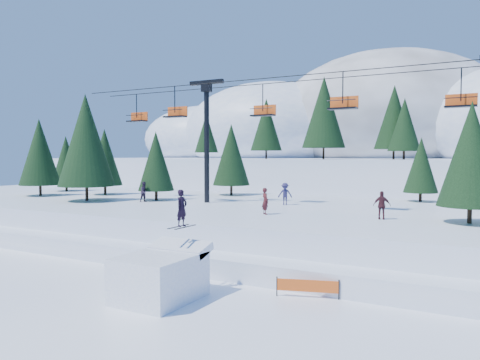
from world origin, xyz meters
The scene contains 10 objects.
ground centered at (0.00, 0.00, 0.00)m, with size 160.00×160.00×0.00m, color white.
mid_shelf centered at (0.00, 18.00, 1.25)m, with size 70.00×22.00×2.50m, color white.
berm centered at (0.00, 8.00, 0.55)m, with size 70.00×6.00×1.10m, color white.
mountain_ridge centered at (-5.07, 73.33, 9.65)m, with size 119.00×60.70×26.46m.
jump_kicker centered at (-0.67, 1.18, 1.14)m, with size 3.00×4.28×4.87m.
chairlift centered at (1.32, 18.05, 9.32)m, with size 46.00×3.21×10.28m.
conifer_stand centered at (3.10, 18.61, 7.04)m, with size 62.11×17.59×10.16m.
distant_skiers centered at (-0.52, 17.47, 3.38)m, with size 27.12×10.15×1.79m.
banner_near centered at (5.05, 4.53, 0.54)m, with size 2.74×0.88×0.90m.
banner_far centered at (11.48, 6.34, 0.54)m, with size 2.72×0.94×0.90m.
Camera 1 is at (12.39, -15.36, 6.48)m, focal length 35.00 mm.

